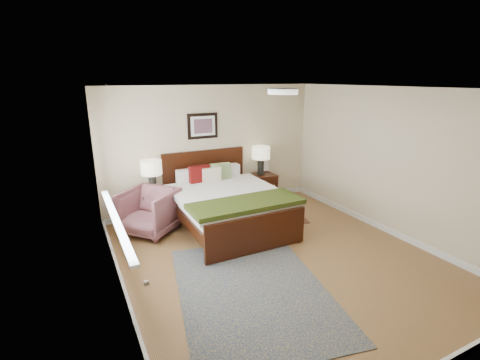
{
  "coord_description": "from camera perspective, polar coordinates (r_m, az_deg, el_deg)",
  "views": [
    {
      "loc": [
        -2.64,
        -3.97,
        2.64
      ],
      "look_at": [
        -0.22,
        0.82,
        1.05
      ],
      "focal_mm": 26.0,
      "sensor_mm": 36.0,
      "label": 1
    }
  ],
  "objects": [
    {
      "name": "wall_art",
      "position": [
        6.94,
        -6.13,
        8.81
      ],
      "size": [
        0.62,
        0.05,
        0.5
      ],
      "color": "black",
      "rests_on": "back_wall"
    },
    {
      "name": "door",
      "position": [
        2.75,
        -14.09,
        -18.86
      ],
      "size": [
        0.06,
        1.0,
        2.18
      ],
      "color": "silver",
      "rests_on": "ground"
    },
    {
      "name": "nightstand_left",
      "position": [
        6.73,
        -13.95,
        -3.02
      ],
      "size": [
        0.48,
        0.43,
        0.57
      ],
      "color": "#341407",
      "rests_on": "ground"
    },
    {
      "name": "left_wall",
      "position": [
        4.22,
        -19.99,
        -3.74
      ],
      "size": [
        0.04,
        5.0,
        2.5
      ],
      "primitive_type": "cube",
      "color": "#C7B590",
      "rests_on": "ground"
    },
    {
      "name": "rug_navy",
      "position": [
        7.09,
        6.06,
        -5.4
      ],
      "size": [
        1.09,
        1.43,
        0.01
      ],
      "primitive_type": "cube",
      "rotation": [
        0.0,
        0.0,
        -0.2
      ],
      "color": "black",
      "rests_on": "ground"
    },
    {
      "name": "rug_persian",
      "position": [
        4.7,
        2.01,
        -17.54
      ],
      "size": [
        2.33,
        2.92,
        0.01
      ],
      "primitive_type": "cube",
      "rotation": [
        0.0,
        0.0,
        -0.2
      ],
      "color": "#0D2244",
      "rests_on": "ground"
    },
    {
      "name": "floor",
      "position": [
        5.45,
        6.13,
        -12.56
      ],
      "size": [
        5.0,
        5.0,
        0.0
      ],
      "primitive_type": "plane",
      "color": "olive",
      "rests_on": "ground"
    },
    {
      "name": "lamp_left",
      "position": [
        6.58,
        -14.32,
        1.62
      ],
      "size": [
        0.38,
        0.38,
        0.61
      ],
      "color": "black",
      "rests_on": "nightstand_left"
    },
    {
      "name": "window",
      "position": [
        4.86,
        -20.59,
        0.36
      ],
      "size": [
        0.11,
        2.72,
        1.32
      ],
      "color": "silver",
      "rests_on": "left_wall"
    },
    {
      "name": "ceil_fixture",
      "position": [
        4.77,
        7.05,
        14.3
      ],
      "size": [
        0.44,
        0.44,
        0.08
      ],
      "color": "white",
      "rests_on": "ceiling"
    },
    {
      "name": "lamp_right",
      "position": [
        7.4,
        3.45,
        4.17
      ],
      "size": [
        0.38,
        0.38,
        0.61
      ],
      "color": "black",
      "rests_on": "nightstand_right"
    },
    {
      "name": "nightstand_right",
      "position": [
        7.56,
        3.42,
        -0.86
      ],
      "size": [
        0.63,
        0.47,
        0.62
      ],
      "color": "#341407",
      "rests_on": "ground"
    },
    {
      "name": "bed",
      "position": [
        6.24,
        -2.27,
        -2.97
      ],
      "size": [
        1.85,
        2.25,
        1.21
      ],
      "color": "#341407",
      "rests_on": "ground"
    },
    {
      "name": "armchair",
      "position": [
        6.27,
        -14.66,
        -5.03
      ],
      "size": [
        1.21,
        1.2,
        0.79
      ],
      "primitive_type": "imported",
      "rotation": [
        0.0,
        0.0,
        -0.85
      ],
      "color": "brown",
      "rests_on": "ground"
    },
    {
      "name": "back_wall",
      "position": [
        7.12,
        -4.53,
        5.21
      ],
      "size": [
        4.5,
        0.04,
        2.5
      ],
      "primitive_type": "cube",
      "color": "#C7B590",
      "rests_on": "ground"
    },
    {
      "name": "ceiling",
      "position": [
        4.77,
        7.07,
        14.72
      ],
      "size": [
        4.5,
        5.0,
        0.02
      ],
      "primitive_type": "cube",
      "color": "white",
      "rests_on": "back_wall"
    },
    {
      "name": "right_wall",
      "position": [
        6.45,
        23.56,
        2.68
      ],
      "size": [
        0.04,
        5.0,
        2.5
      ],
      "primitive_type": "cube",
      "color": "#C7B590",
      "rests_on": "ground"
    },
    {
      "name": "front_wall",
      "position": [
        3.33,
        31.25,
        -10.76
      ],
      "size": [
        4.5,
        0.04,
        2.5
      ],
      "primitive_type": "cube",
      "color": "#C7B590",
      "rests_on": "ground"
    }
  ]
}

